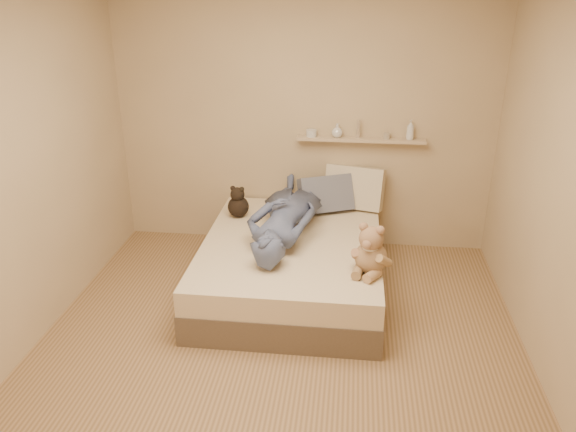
# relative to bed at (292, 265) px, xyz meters

# --- Properties ---
(room) EXTENTS (3.80, 3.80, 3.80)m
(room) POSITION_rel_bed_xyz_m (0.00, -0.93, 1.08)
(room) COLOR #96734D
(room) RESTS_ON ground
(bed) EXTENTS (1.50, 1.90, 0.45)m
(bed) POSITION_rel_bed_xyz_m (0.00, 0.00, 0.00)
(bed) COLOR brown
(bed) RESTS_ON floor
(game_console) EXTENTS (0.16, 0.08, 0.05)m
(game_console) POSITION_rel_bed_xyz_m (-0.12, -0.52, 0.36)
(game_console) COLOR silver
(game_console) RESTS_ON bed
(teddy_bear) EXTENTS (0.32, 0.33, 0.41)m
(teddy_bear) POSITION_rel_bed_xyz_m (0.64, -0.48, 0.39)
(teddy_bear) COLOR tan
(teddy_bear) RESTS_ON bed
(dark_plush) EXTENTS (0.20, 0.20, 0.30)m
(dark_plush) POSITION_rel_bed_xyz_m (-0.55, 0.46, 0.36)
(dark_plush) COLOR black
(dark_plush) RESTS_ON bed
(pillow_cream) EXTENTS (0.59, 0.38, 0.43)m
(pillow_cream) POSITION_rel_bed_xyz_m (0.51, 0.83, 0.43)
(pillow_cream) COLOR beige
(pillow_cream) RESTS_ON bed
(pillow_grey) EXTENTS (0.56, 0.44, 0.37)m
(pillow_grey) POSITION_rel_bed_xyz_m (0.25, 0.69, 0.40)
(pillow_grey) COLOR slate
(pillow_grey) RESTS_ON bed
(person) EXTENTS (0.72, 1.55, 0.36)m
(person) POSITION_rel_bed_xyz_m (-0.07, 0.14, 0.41)
(person) COLOR #4D5579
(person) RESTS_ON bed
(wall_shelf) EXTENTS (1.20, 0.12, 0.03)m
(wall_shelf) POSITION_rel_bed_xyz_m (0.55, 0.91, 0.88)
(wall_shelf) COLOR tan
(wall_shelf) RESTS_ON wall_back
(shelf_bottles) EXTENTS (1.01, 0.14, 0.18)m
(shelf_bottles) POSITION_rel_bed_xyz_m (0.51, 0.91, 0.96)
(shelf_bottles) COLOR silver
(shelf_bottles) RESTS_ON wall_shelf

